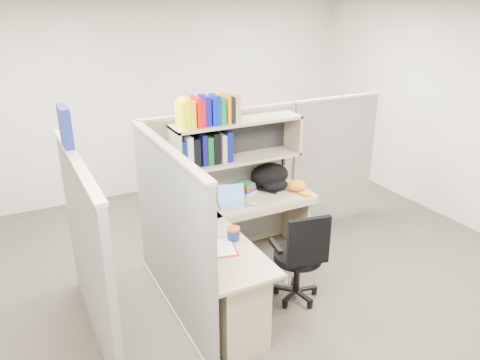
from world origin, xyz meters
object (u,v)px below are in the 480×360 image
snack_canister (233,233)px  task_chair (299,270)px  desk (237,274)px  backpack (272,177)px  laptop (233,197)px

snack_canister → task_chair: 0.77m
snack_canister → task_chair: bearing=-17.6°
desk → backpack: bearing=46.0°
laptop → backpack: bearing=34.3°
backpack → desk: bearing=-147.3°
laptop → task_chair: 1.00m
laptop → task_chair: task_chair is taller
laptop → desk: bearing=-99.5°
desk → snack_canister: snack_canister is taller
backpack → snack_canister: backpack is taller
desk → snack_canister: (0.02, 0.11, 0.35)m
desk → task_chair: size_ratio=1.81×
desk → laptop: bearing=66.0°
desk → laptop: (0.33, 0.75, 0.39)m
desk → laptop: 0.91m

